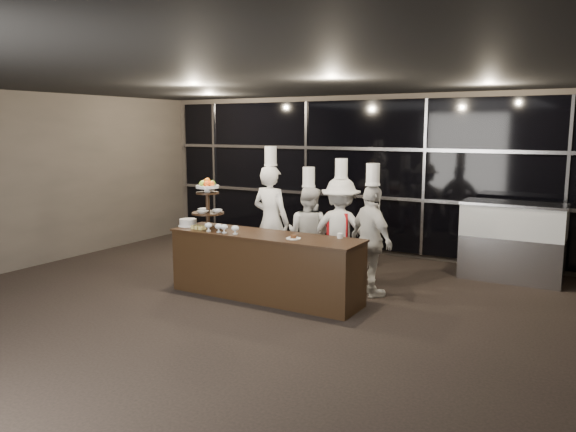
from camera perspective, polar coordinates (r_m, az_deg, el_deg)
The scene contains 14 objects.
room at distance 6.52m, azimuth -9.50°, elevation 0.98°, with size 10.00×10.00×10.00m.
window_wall at distance 10.76m, azimuth 7.55°, elevation 4.15°, with size 8.60×0.10×2.80m.
buffet_counter at distance 7.96m, azimuth -2.34°, elevation -5.05°, with size 2.84×0.74×0.92m.
display_stand at distance 8.37m, azimuth -8.17°, elevation 1.65°, with size 0.48×0.48×0.74m.
compotes at distance 8.00m, azimuth -6.78°, elevation -1.11°, with size 0.58×0.11×0.12m.
layer_cake at distance 8.60m, azimuth -10.11°, elevation -0.67°, with size 0.30×0.30×0.11m.
pastry_squares at distance 8.33m, azimuth -9.08°, elevation -1.13°, with size 0.20×0.13×0.05m.
small_plate at distance 7.51m, azimuth 0.55°, elevation -2.22°, with size 0.20×0.20×0.05m.
chef_cup at distance 7.57m, azimuth 5.31°, elevation -2.01°, with size 0.08×0.08×0.07m, color white.
display_case at distance 9.50m, azimuth 21.83°, elevation -2.02°, with size 1.54×0.67×1.24m.
chef_a at distance 9.02m, azimuth -1.75°, elevation -0.39°, with size 0.69×0.48×2.10m.
chef_b at distance 8.77m, azimuth 2.09°, elevation -1.73°, with size 0.74×0.59×1.80m.
chef_c at distance 8.64m, azimuth 5.35°, elevation -1.50°, with size 1.16×0.81×1.94m.
chef_d at distance 8.04m, azimuth 8.47°, elevation -2.41°, with size 0.99×0.86×1.90m.
Camera 1 is at (4.14, -4.96, 2.39)m, focal length 35.00 mm.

